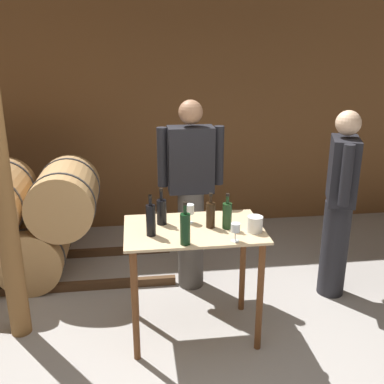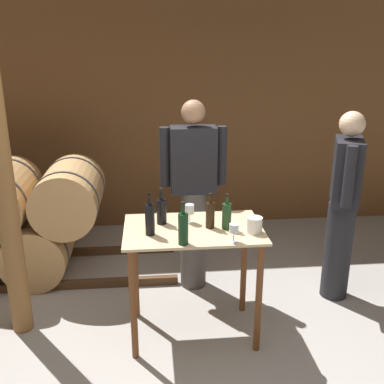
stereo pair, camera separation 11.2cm
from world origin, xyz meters
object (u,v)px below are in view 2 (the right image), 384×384
at_px(person_host, 343,204).
at_px(wine_bottle_center, 183,228).
at_px(wine_bottle_left, 162,211).
at_px(ice_bucket, 254,225).
at_px(wine_glass_near_left, 190,210).
at_px(wooden_post, 1,169).
at_px(wine_bottle_far_right, 227,215).
at_px(wine_glass_near_center, 234,229).
at_px(wine_bottle_far_left, 150,219).
at_px(person_visitor_with_scarf, 193,192).
at_px(wine_bottle_right, 210,214).

bearing_deg(person_host, wine_bottle_center, -154.07).
xyz_separation_m(wine_bottle_left, ice_bucket, (0.66, -0.23, -0.05)).
xyz_separation_m(wine_glass_near_left, ice_bucket, (0.45, -0.23, -0.05)).
relative_size(wooden_post, wine_bottle_far_right, 9.91).
bearing_deg(wine_glass_near_center, wine_bottle_far_left, 162.74).
relative_size(wine_bottle_left, wine_glass_near_center, 2.11).
height_order(wine_bottle_far_left, person_host, person_host).
distance_m(wine_bottle_far_left, ice_bucket, 0.76).
bearing_deg(wooden_post, wine_bottle_left, -3.14).
bearing_deg(wine_bottle_left, wine_glass_near_left, -1.07).
xyz_separation_m(wine_bottle_center, wine_bottle_far_right, (0.34, 0.23, -0.01)).
height_order(wine_bottle_center, person_visitor_with_scarf, person_visitor_with_scarf).
relative_size(wooden_post, wine_glass_near_left, 18.34).
height_order(wine_bottle_far_right, ice_bucket, wine_bottle_far_right).
distance_m(wine_bottle_left, person_host, 1.61).
height_order(wine_glass_near_left, person_host, person_host).
height_order(wine_bottle_center, person_host, person_host).
bearing_deg(wine_bottle_center, wine_glass_near_center, 0.09).
relative_size(wooden_post, person_host, 1.59).
relative_size(ice_bucket, person_visitor_with_scarf, 0.07).
distance_m(wine_glass_near_center, person_host, 1.30).
height_order(wooden_post, person_host, wooden_post).
xyz_separation_m(wine_glass_near_center, person_host, (1.09, 0.70, -0.11)).
relative_size(wooden_post, ice_bucket, 23.00).
height_order(wine_bottle_far_right, wine_glass_near_left, wine_bottle_far_right).
bearing_deg(wine_bottle_left, wine_bottle_far_left, -113.84).
relative_size(person_host, person_visitor_with_scarf, 0.96).
relative_size(wine_bottle_far_left, wine_bottle_left, 1.08).
height_order(wooden_post, ice_bucket, wooden_post).
bearing_deg(person_visitor_with_scarf, wine_bottle_far_left, -115.21).
xyz_separation_m(wine_bottle_center, wine_bottle_right, (0.22, 0.27, -0.01)).
relative_size(wine_bottle_right, wine_bottle_far_right, 0.99).
bearing_deg(wine_bottle_center, person_visitor_with_scarf, 80.62).
relative_size(wine_bottle_far_right, wine_glass_near_left, 1.85).
bearing_deg(wine_bottle_far_right, wooden_post, 172.60).
bearing_deg(wine_glass_near_center, wine_bottle_center, -179.91).
xyz_separation_m(wine_bottle_far_left, wine_bottle_left, (0.09, 0.20, -0.02)).
xyz_separation_m(wine_glass_near_left, person_host, (1.36, 0.32, -0.12)).
height_order(wine_bottle_far_right, wine_glass_near_center, wine_bottle_far_right).
bearing_deg(ice_bucket, wine_bottle_far_right, 155.46).
bearing_deg(wine_bottle_far_left, wine_bottle_center, -38.48).
height_order(wine_glass_near_center, person_visitor_with_scarf, person_visitor_with_scarf).
xyz_separation_m(wine_bottle_right, ice_bucket, (0.31, -0.12, -0.05)).
height_order(wooden_post, wine_bottle_center, wooden_post).
distance_m(wine_bottle_far_left, person_visitor_with_scarf, 0.93).
distance_m(wine_bottle_right, person_visitor_with_scarf, 0.75).
bearing_deg(wine_bottle_far_left, person_host, 17.37).
xyz_separation_m(wine_bottle_far_left, wine_bottle_far_right, (0.56, 0.05, -0.02)).
bearing_deg(wine_glass_near_center, wine_glass_near_left, 125.87).
relative_size(wine_bottle_right, wine_glass_near_center, 2.01).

